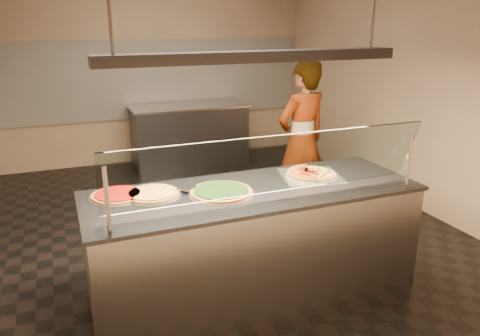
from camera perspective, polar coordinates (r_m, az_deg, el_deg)
name	(u,v)px	position (r m, az deg, el deg)	size (l,w,h in m)	color
ground	(216,232)	(5.15, -2.93, -7.82)	(5.00, 6.00, 0.02)	black
wall_back	(152,66)	(7.59, -10.69, 12.10)	(5.00, 0.02, 3.00)	tan
wall_front	(443,196)	(2.15, 23.47, -3.12)	(5.00, 0.02, 3.00)	tan
wall_right	(415,82)	(5.98, 20.56, 9.84)	(0.02, 6.00, 3.00)	tan
tile_band	(153,79)	(7.58, -10.56, 10.58)	(4.90, 0.02, 1.20)	silver
serving_counter	(253,242)	(3.87, 1.64, -9.04)	(2.64, 0.94, 0.93)	#B7B7BC
sneeze_guard	(274,166)	(3.30, 4.12, 0.30)	(2.40, 0.18, 0.54)	#B7B7BC
perforated_tray	(311,175)	(4.03, 8.63, -0.90)	(0.59, 0.59, 0.01)	silver
half_pizza_pepperoni	(301,174)	(3.97, 7.46, -0.68)	(0.29, 0.44, 0.05)	brown
half_pizza_sausage	(321,172)	(4.07, 9.85, -0.47)	(0.29, 0.44, 0.04)	brown
pizza_spinach	(221,191)	(3.59, -2.33, -2.88)	(0.51, 0.51, 0.03)	silver
pizza_cheese	(152,193)	(3.62, -10.67, -3.04)	(0.44, 0.44, 0.03)	silver
pizza_tomato	(118,195)	(3.65, -14.70, -3.17)	(0.42, 0.42, 0.03)	silver
pizza_spatula	(176,188)	(3.67, -7.76, -2.39)	(0.28, 0.18, 0.02)	#B7B7BC
prep_table	(190,135)	(7.42, -6.16, 4.07)	(1.78, 0.74, 0.93)	#3F3F44
worker	(302,141)	(5.31, 7.54, 3.31)	(0.66, 0.43, 1.80)	#312E39
heat_lamp_housing	(255,57)	(3.47, 1.86, 13.42)	(2.30, 0.18, 0.08)	#3F3F44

